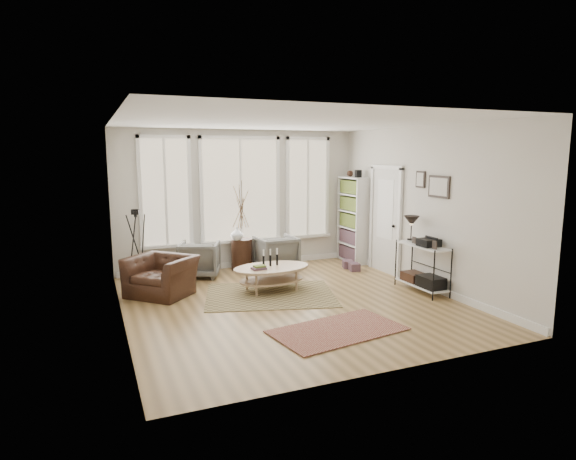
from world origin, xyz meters
name	(u,v)px	position (x,y,z in m)	size (l,w,h in m)	color
room	(291,216)	(0.02, 0.03, 1.43)	(5.50, 5.54, 2.90)	#A27F4C
bay_window	(241,192)	(0.00, 2.71, 1.61)	(4.14, 0.12, 2.24)	tan
door	(386,218)	(2.57, 1.15, 1.12)	(0.09, 1.06, 2.22)	silver
bookcase	(353,220)	(2.44, 2.23, 0.96)	(0.31, 0.85, 2.06)	white
low_shelf	(422,263)	(2.38, -0.30, 0.51)	(0.38, 1.08, 1.30)	white
wall_art	(434,185)	(2.58, -0.27, 1.88)	(0.04, 0.88, 0.44)	black
rug_main	(270,295)	(-0.17, 0.50, 0.01)	(2.17, 1.63, 0.01)	brown
rug_runner	(338,330)	(0.10, -1.43, 0.01)	(1.80, 1.00, 0.01)	maroon
coffee_table	(271,272)	(-0.06, 0.75, 0.34)	(1.44, 0.97, 0.64)	tan
armchair_left	(200,259)	(-1.01, 2.24, 0.35)	(0.75, 0.77, 0.70)	slate
armchair_right	(276,253)	(0.57, 2.13, 0.36)	(0.78, 0.80, 0.73)	slate
side_table	(241,228)	(-0.08, 2.45, 0.88)	(0.44, 0.44, 1.83)	#341D13
vase	(237,234)	(-0.20, 2.36, 0.79)	(0.26, 0.26, 0.27)	silver
accent_chair	(161,276)	(-1.89, 1.23, 0.34)	(1.03, 0.90, 0.67)	#341D13
tripod_camera	(137,249)	(-2.18, 2.26, 0.64)	(0.49, 0.49, 1.39)	black
book_stack_near	(348,264)	(2.05, 1.73, 0.08)	(0.20, 0.25, 0.16)	brown
book_stack_far	(354,267)	(2.05, 1.46, 0.08)	(0.20, 0.25, 0.16)	brown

